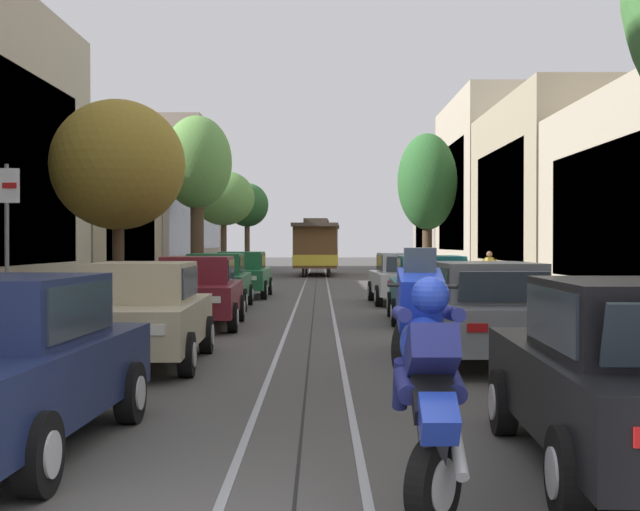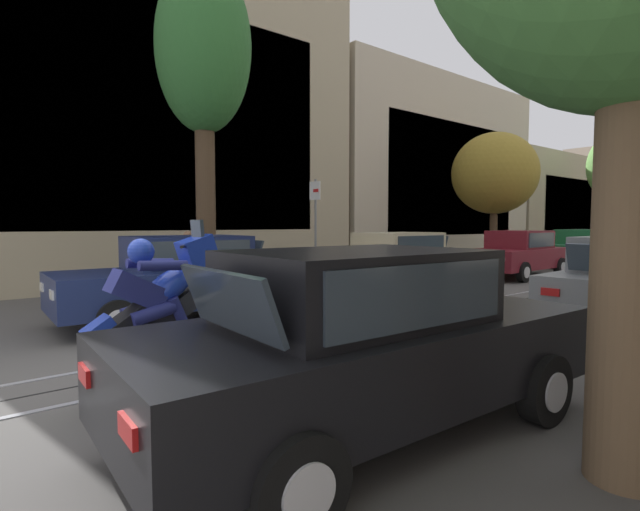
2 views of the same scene
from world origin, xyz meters
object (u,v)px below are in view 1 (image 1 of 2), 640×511
object	(u,v)px
parked_car_maroon_mid_left	(197,291)
parked_car_white_fourth_right	(403,278)
pedestrian_on_right_pavement	(489,270)
parked_car_grey_second_right	(483,312)
cable_car_trolley	(316,247)
parked_car_green_fourth_left	(215,281)
parked_car_black_near_right	(638,375)
motorcycle_with_rider	(426,374)
street_sign_post	(6,246)
parked_car_teal_mid_right	(430,288)
street_tree_kerb_left_far	(247,206)
parked_car_green_fifth_left	(241,274)
street_tree_kerb_left_second	(117,165)
street_tree_kerb_left_mid	(196,165)
street_tree_kerb_left_fourth	(223,199)
parked_car_beige_second_left	(140,313)
street_tree_kerb_right_second	(427,183)

from	to	relation	value
parked_car_maroon_mid_left	parked_car_white_fourth_right	bearing A→B (deg)	54.51
parked_car_white_fourth_right	pedestrian_on_right_pavement	size ratio (longest dim) A/B	2.76
parked_car_grey_second_right	cable_car_trolley	bearing A→B (deg)	94.20
parked_car_white_fourth_right	cable_car_trolley	world-z (taller)	cable_car_trolley
parked_car_green_fourth_left	parked_car_black_near_right	size ratio (longest dim) A/B	0.99
motorcycle_with_rider	parked_car_green_fourth_left	bearing A→B (deg)	101.07
street_sign_post	parked_car_teal_mid_right	bearing A→B (deg)	51.42
parked_car_green_fourth_left	motorcycle_with_rider	xyz separation A→B (m)	(3.76, -19.21, 0.17)
cable_car_trolley	motorcycle_with_rider	world-z (taller)	cable_car_trolley
street_tree_kerb_left_far	parked_car_teal_mid_right	bearing A→B (deg)	-78.14
parked_car_green_fifth_left	street_tree_kerb_left_second	size ratio (longest dim) A/B	0.80
street_tree_kerb_left_second	street_tree_kerb_left_mid	distance (m)	11.05
parked_car_green_fourth_left	cable_car_trolley	bearing A→B (deg)	83.84
street_tree_kerb_left_mid	cable_car_trolley	xyz separation A→B (m)	(4.46, 18.47, -3.16)
street_tree_kerb_left_mid	parked_car_green_fifth_left	bearing A→B (deg)	-51.80
parked_car_black_near_right	pedestrian_on_right_pavement	distance (m)	25.37
parked_car_black_near_right	parked_car_teal_mid_right	xyz separation A→B (m)	(0.03, 13.80, 0.00)
parked_car_teal_mid_right	street_sign_post	size ratio (longest dim) A/B	1.48
parked_car_teal_mid_right	motorcycle_with_rider	world-z (taller)	motorcycle_with_rider
parked_car_teal_mid_right	street_tree_kerb_left_fourth	world-z (taller)	street_tree_kerb_left_fourth
parked_car_maroon_mid_left	parked_car_grey_second_right	bearing A→B (deg)	-47.78
parked_car_beige_second_left	street_tree_kerb_left_far	world-z (taller)	street_tree_kerb_left_far
parked_car_maroon_mid_left	parked_car_black_near_right	xyz separation A→B (m)	(5.38, -12.55, 0.00)
street_tree_kerb_left_fourth	cable_car_trolley	bearing A→B (deg)	57.34
parked_car_green_fifth_left	street_tree_kerb_left_mid	distance (m)	5.06
parked_car_white_fourth_right	motorcycle_with_rider	world-z (taller)	motorcycle_with_rider
street_tree_kerb_left_far	parked_car_white_fourth_right	bearing A→B (deg)	-75.74
parked_car_green_fourth_left	parked_car_white_fourth_right	world-z (taller)	same
street_tree_kerb_right_second	street_sign_post	xyz separation A→B (m)	(-9.04, -25.99, -2.66)
street_tree_kerb_left_second	pedestrian_on_right_pavement	world-z (taller)	street_tree_kerb_left_second
street_tree_kerb_left_far	street_tree_kerb_left_second	bearing A→B (deg)	-90.78
street_tree_kerb_left_far	motorcycle_with_rider	bearing A→B (deg)	-83.80
street_tree_kerb_left_far	cable_car_trolley	bearing A→B (deg)	-42.63
cable_car_trolley	pedestrian_on_right_pavement	distance (m)	20.31
parked_car_maroon_mid_left	pedestrian_on_right_pavement	size ratio (longest dim) A/B	2.77
street_tree_kerb_left_second	street_tree_kerb_left_mid	bearing A→B (deg)	87.68
street_tree_kerb_left_second	cable_car_trolley	size ratio (longest dim) A/B	0.60
parked_car_green_fifth_left	street_tree_kerb_right_second	distance (m)	11.20
parked_car_maroon_mid_left	parked_car_black_near_right	size ratio (longest dim) A/B	1.00
parked_car_black_near_right	cable_car_trolley	world-z (taller)	cable_car_trolley
parked_car_beige_second_left	parked_car_maroon_mid_left	bearing A→B (deg)	89.79
street_tree_kerb_right_second	motorcycle_with_rider	distance (m)	32.49
street_tree_kerb_left_fourth	motorcycle_with_rider	distance (m)	38.65
cable_car_trolley	pedestrian_on_right_pavement	xyz separation A→B (m)	(6.43, -19.25, -0.77)
parked_car_green_fourth_left	street_sign_post	size ratio (longest dim) A/B	1.47
parked_car_green_fifth_left	street_tree_kerb_left_mid	world-z (taller)	street_tree_kerb_left_mid
parked_car_grey_second_right	street_sign_post	size ratio (longest dim) A/B	1.48
parked_car_black_near_right	parked_car_grey_second_right	bearing A→B (deg)	90.29
parked_car_green_fourth_left	street_tree_kerb_left_far	xyz separation A→B (m)	(-1.62, 30.30, 3.46)
pedestrian_on_right_pavement	street_tree_kerb_left_second	bearing A→B (deg)	-137.95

